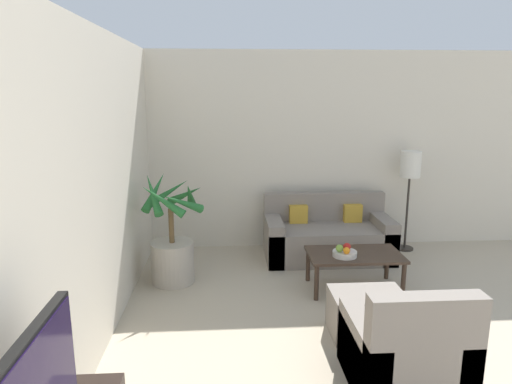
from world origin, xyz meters
TOP-DOWN VIEW (x-y plane):
  - wall_back at (0.00, 6.75)m, footprint 7.78×0.06m
  - wall_left at (-3.12, 3.36)m, footprint 0.06×8.32m
  - potted_palm at (-2.67, 5.52)m, footprint 0.71×0.78m
  - sofa_loveseat at (-0.72, 6.20)m, footprint 1.64×0.80m
  - floor_lamp at (0.44, 6.43)m, footprint 0.27×0.27m
  - coffee_table at (-0.64, 5.19)m, footprint 1.03×0.60m
  - fruit_bowl at (-0.77, 5.11)m, footprint 0.26×0.26m
  - apple_red at (-0.75, 5.13)m, footprint 0.08×0.08m
  - apple_green at (-0.84, 5.09)m, footprint 0.08×0.08m
  - orange_fruit at (-0.78, 5.02)m, footprint 0.07×0.07m
  - armchair at (-0.75, 3.44)m, footprint 0.77×0.81m
  - ottoman at (-0.78, 4.23)m, footprint 0.66×0.45m

SIDE VIEW (x-z plane):
  - ottoman at x=-0.78m, z-range 0.00..0.40m
  - sofa_loveseat at x=-0.72m, z-range -0.13..0.69m
  - armchair at x=-0.75m, z-range -0.16..0.73m
  - coffee_table at x=-0.64m, z-range 0.16..0.58m
  - potted_palm at x=-2.67m, z-range -0.21..1.08m
  - fruit_bowl at x=-0.77m, z-range 0.42..0.48m
  - orange_fruit at x=-0.78m, z-range 0.48..0.55m
  - apple_green at x=-0.84m, z-range 0.48..0.56m
  - apple_red at x=-0.75m, z-range 0.48..0.56m
  - floor_lamp at x=0.44m, z-range 0.43..1.81m
  - wall_back at x=0.00m, z-range 0.00..2.70m
  - wall_left at x=-3.12m, z-range 0.00..2.70m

